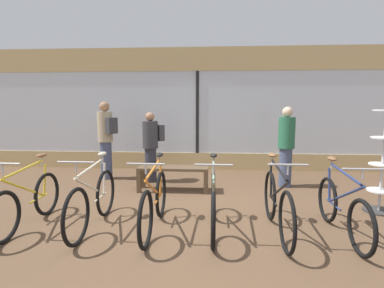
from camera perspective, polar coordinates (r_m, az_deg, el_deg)
The scene contains 13 objects.
ground_plane at distance 4.79m, azimuth -1.27°, elevation -13.64°, with size 24.00×24.00×0.00m, color brown.
shop_back_wall at distance 7.93m, azimuth 1.04°, elevation 6.83°, with size 12.00×0.08×3.20m.
bicycle_far_left at distance 4.89m, azimuth -28.76°, elevation -9.55°, with size 0.46×1.67×1.02m.
bicycle_left at distance 4.48m, azimuth -18.32°, elevation -10.17°, with size 0.46×1.73×1.04m.
bicycle_center_left at distance 4.24m, azimuth -7.17°, elevation -10.94°, with size 0.46×1.77×1.04m.
bicycle_center_right at distance 4.22m, azimuth 4.06°, elevation -11.14°, with size 0.46×1.76×1.03m.
bicycle_right at distance 4.24m, azimuth 15.92°, elevation -10.92°, with size 0.46×1.79×1.05m.
bicycle_far_right at distance 4.48m, azimuth 26.64°, elevation -10.91°, with size 0.46×1.70×1.02m.
accessory_rack at distance 5.69m, azimuth 32.47°, elevation -3.96°, with size 0.48×0.48×1.74m.
display_bench at distance 6.05m, azimuth -3.60°, elevation -5.19°, with size 1.40×0.44×0.49m.
customer_near_rack at distance 7.22m, azimuth -16.07°, elevation 1.20°, with size 0.56×0.51×1.80m.
customer_by_window at distance 6.57m, azimuth 17.50°, elevation -0.22°, with size 0.35×0.35×1.69m.
customer_mid_floor at distance 6.77m, azimuth -7.79°, elevation -0.13°, with size 0.55×0.54×1.56m.
Camera 1 is at (0.42, -4.45, 1.73)m, focal length 28.00 mm.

